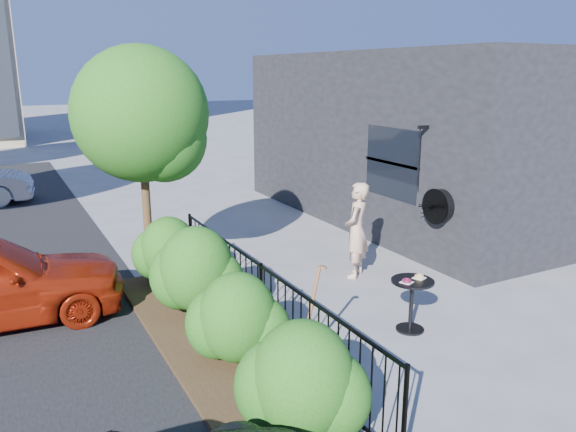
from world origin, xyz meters
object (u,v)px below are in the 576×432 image
patio_tree (146,123)px  shovel (308,321)px  cafe_table (412,296)px  woman (356,230)px

patio_tree → shovel: (0.98, -3.60, -2.20)m
cafe_table → shovel: shovel is taller
patio_tree → shovel: bearing=-74.7°
cafe_table → woman: size_ratio=0.47×
patio_tree → cafe_table: 4.96m
patio_tree → woman: patio_tree is taller
woman → shovel: size_ratio=1.33×
cafe_table → woman: (0.55, 2.18, 0.33)m
cafe_table → woman: 2.27m
woman → shovel: (-2.28, -2.27, -0.29)m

